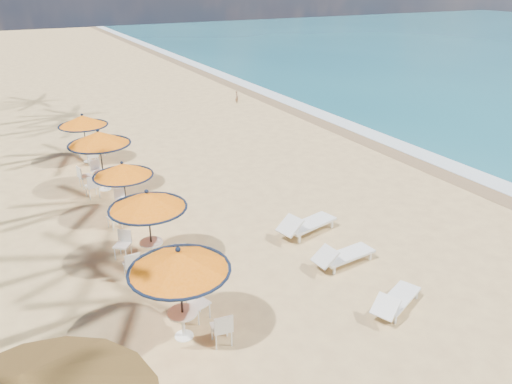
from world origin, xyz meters
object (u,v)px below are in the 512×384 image
station_2 (124,177)px  lounger_far (305,224)px  station_3 (98,146)px  lounger_near (395,300)px  station_4 (84,126)px  station_0 (183,269)px  station_1 (147,211)px  lounger_mid (342,255)px

station_2 → lounger_far: size_ratio=0.92×
station_3 → lounger_near: size_ratio=1.30×
station_3 → lounger_far: size_ratio=1.08×
station_4 → lounger_far: station_4 is taller
station_0 → station_1: bearing=86.3°
station_0 → station_4: (0.28, 13.47, -0.20)m
station_2 → station_3: 3.05m
lounger_mid → station_2: bearing=123.2°
station_3 → lounger_far: 8.67m
station_1 → lounger_mid: 5.75m
station_2 → lounger_far: station_2 is taller
station_1 → station_4: (0.06, 9.90, -0.07)m
lounger_near → lounger_mid: size_ratio=0.93×
station_1 → lounger_far: station_1 is taller
station_4 → lounger_mid: (4.82, -12.63, -1.30)m
station_0 → station_1: size_ratio=1.03×
station_4 → station_0: bearing=-91.2°
station_2 → lounger_mid: size_ratio=1.03×
lounger_mid → lounger_far: bearing=81.9°
station_1 → lounger_mid: station_1 is taller
lounger_near → station_0: bearing=139.4°
station_3 → station_4: 3.64m
lounger_mid → station_3: bearing=113.5°
station_0 → station_3: size_ratio=0.97×
station_2 → station_4: station_4 is taller
lounger_mid → lounger_far: size_ratio=0.89×
station_1 → lounger_far: 5.19m
station_3 → lounger_near: 12.45m
station_0 → station_1: 3.58m
station_3 → lounger_mid: (4.95, -9.00, -1.48)m
station_4 → lounger_far: (4.92, -10.52, -1.27)m
lounger_far → station_0: bearing=-163.6°
station_0 → lounger_mid: (5.10, 0.84, -1.51)m
station_0 → station_3: (0.16, 9.84, -0.02)m
station_2 → lounger_near: 9.62m
station_2 → lounger_near: size_ratio=1.11×
station_2 → lounger_near: station_2 is taller
station_0 → lounger_far: (5.21, 2.95, -1.47)m
station_1 → lounger_near: station_1 is taller
station_1 → lounger_mid: size_ratio=1.14×
station_1 → station_2: 3.24m
station_2 → lounger_far: (4.84, -3.86, -1.19)m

